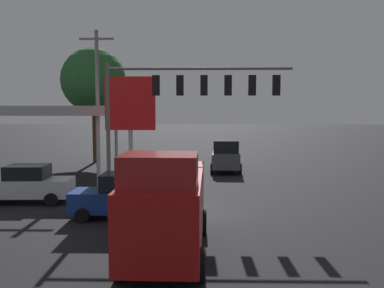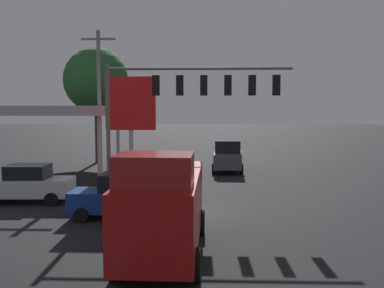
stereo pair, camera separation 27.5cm
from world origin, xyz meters
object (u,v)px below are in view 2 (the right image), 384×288
at_px(utility_pole, 99,100).
at_px(pickup_parked, 228,157).
at_px(price_sign, 131,109).
at_px(delivery_truck, 163,205).
at_px(hatchback_crossing, 116,196).
at_px(street_tree, 96,80).
at_px(traffic_signal_assembly, 189,94).
at_px(sedan_far, 29,184).

xyz_separation_m(utility_pole, pickup_parked, (-9.21, -2.18, -4.28)).
xyz_separation_m(price_sign, delivery_truck, (-2.75, 9.59, -3.08)).
bearing_deg(hatchback_crossing, street_tree, -73.05).
distance_m(traffic_signal_assembly, price_sign, 3.86).
distance_m(delivery_truck, pickup_parked, 18.90).
height_order(traffic_signal_assembly, delivery_truck, traffic_signal_assembly).
bearing_deg(delivery_truck, price_sign, -162.87).
distance_m(traffic_signal_assembly, hatchback_crossing, 6.23).
height_order(traffic_signal_assembly, utility_pole, utility_pole).
relative_size(traffic_signal_assembly, street_tree, 0.92).
xyz_separation_m(price_sign, street_tree, (5.49, -13.88, 2.40)).
bearing_deg(street_tree, hatchback_crossing, 106.81).
xyz_separation_m(delivery_truck, pickup_parked, (-2.99, -18.65, -0.58)).
bearing_deg(delivery_truck, traffic_signal_assembly, 177.28).
distance_m(utility_pole, pickup_parked, 10.38).
bearing_deg(traffic_signal_assembly, delivery_truck, 86.15).
height_order(utility_pole, hatchback_crossing, utility_pole).
distance_m(traffic_signal_assembly, utility_pole, 11.09).
height_order(delivery_truck, pickup_parked, delivery_truck).
relative_size(pickup_parked, sedan_far, 1.18).
distance_m(utility_pole, street_tree, 7.49).
bearing_deg(price_sign, pickup_parked, -122.34).
xyz_separation_m(traffic_signal_assembly, street_tree, (8.75, -15.80, 1.66)).
xyz_separation_m(sedan_far, street_tree, (0.50, -15.76, 6.23)).
height_order(utility_pole, pickup_parked, utility_pole).
distance_m(delivery_truck, sedan_far, 10.94).
bearing_deg(traffic_signal_assembly, hatchback_crossing, 42.80).
xyz_separation_m(traffic_signal_assembly, pickup_parked, (-2.48, -10.99, -4.40)).
height_order(traffic_signal_assembly, hatchback_crossing, traffic_signal_assembly).
height_order(price_sign, pickup_parked, price_sign).
xyz_separation_m(pickup_parked, sedan_far, (10.73, 10.95, -0.16)).
relative_size(delivery_truck, sedan_far, 1.53).
distance_m(pickup_parked, hatchback_crossing, 14.95).
relative_size(traffic_signal_assembly, delivery_truck, 1.35).
bearing_deg(street_tree, delivery_truck, 109.34).
bearing_deg(street_tree, traffic_signal_assembly, 118.97).
distance_m(price_sign, hatchback_crossing, 6.15).
relative_size(traffic_signal_assembly, hatchback_crossing, 2.43).
bearing_deg(street_tree, pickup_parked, 156.81).
bearing_deg(utility_pole, hatchback_crossing, 107.21).
xyz_separation_m(traffic_signal_assembly, delivery_truck, (0.52, 7.66, -3.82)).
distance_m(traffic_signal_assembly, pickup_parked, 12.10).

